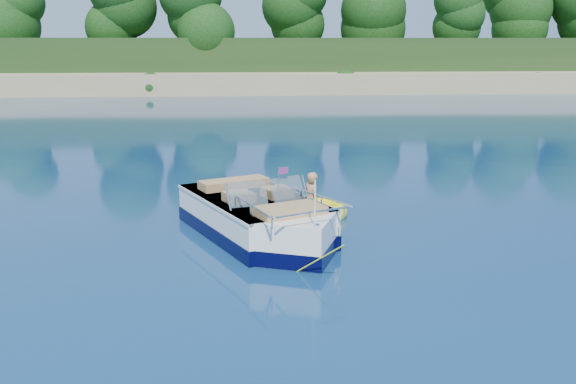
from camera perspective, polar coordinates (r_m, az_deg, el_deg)
name	(u,v)px	position (r m, az deg, el deg)	size (l,w,h in m)	color
ground	(243,251)	(12.03, -4.04, -5.26)	(160.00, 160.00, 0.00)	#0A1F49
shoreline	(240,66)	(75.23, -4.30, 11.14)	(170.00, 59.00, 6.00)	#A0835D
treeline	(240,18)	(52.44, -4.33, 15.19)	(150.00, 7.12, 8.19)	#321E10
motorboat	(261,222)	(12.65, -2.39, -2.66)	(3.28, 4.95, 1.78)	white
tow_tube	(317,211)	(14.39, 2.55, -1.71)	(1.62, 1.62, 0.37)	#FFEE0E
boy	(310,214)	(14.47, 1.97, -2.01)	(0.49, 0.32, 1.35)	tan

